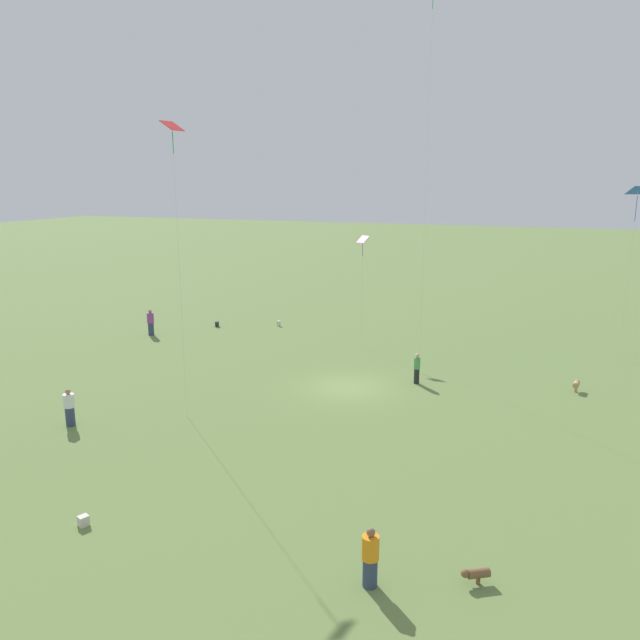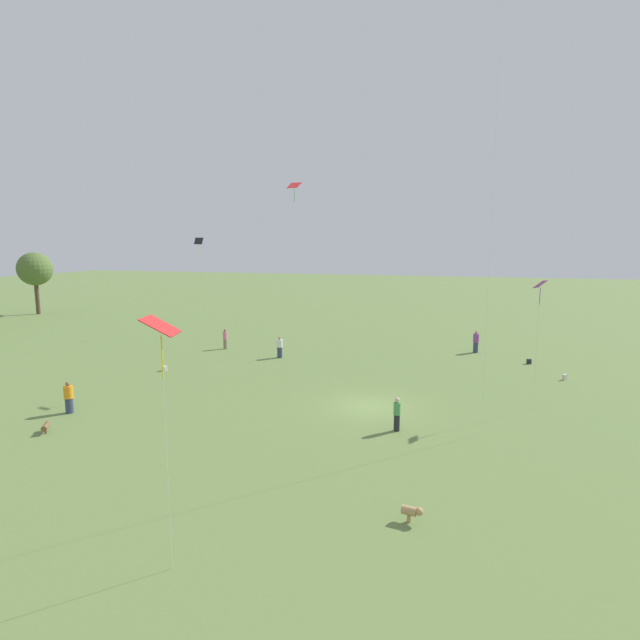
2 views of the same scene
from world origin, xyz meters
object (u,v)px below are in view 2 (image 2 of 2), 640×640
kite_5 (199,245)px  picnic_bag_1 (565,377)px  person_0 (397,414)px  dog_1 (46,426)px  person_3 (225,339)px  picnic_bag_0 (529,361)px  person_4 (280,347)px  kite_3 (540,290)px  kite_2 (294,196)px  person_5 (69,398)px  kite_0 (161,333)px  person_2 (476,342)px  dog_0 (412,511)px  picnic_bag_2 (165,368)px

kite_5 → picnic_bag_1: (-10.20, -33.22, -8.84)m
person_0 → dog_1: (-5.02, 16.40, -0.53)m
person_3 → picnic_bag_0: bearing=-94.0°
person_4 → dog_1: 19.14m
kite_3 → kite_2: bearing=-29.0°
kite_2 → person_0: bearing=7.2°
person_0 → person_5: person_5 is taller
kite_0 → kite_3: size_ratio=1.00×
person_0 → person_4: 17.48m
person_0 → person_3: size_ratio=0.97×
person_5 → picnic_bag_0: person_5 is taller
kite_0 → dog_1: 15.25m
kite_2 → picnic_bag_0: size_ratio=35.24×
person_2 → dog_0: 28.04m
person_3 → kite_3: kite_3 is taller
picnic_bag_1 → dog_0: bearing=158.5°
person_5 → person_0: bearing=-82.1°
person_2 → kite_5: size_ratio=0.19×
picnic_bag_0 → person_3: bearing=93.3°
person_0 → kite_3: 10.34m
dog_0 → person_3: bearing=-132.5°
kite_3 → kite_0: bearing=42.3°
person_5 → kite_5: kite_5 is taller
person_0 → kite_0: 14.50m
kite_2 → picnic_bag_2: (-2.04, 9.34, -12.16)m
person_3 → picnic_bag_2: person_3 is taller
kite_3 → picnic_bag_1: (7.34, -2.89, -6.49)m
kite_5 → picnic_bag_1: kite_5 is taller
person_2 → picnic_bag_1: size_ratio=4.72×
person_2 → picnic_bag_2: 25.26m
person_2 → picnic_bag_2: (-12.75, 21.79, -0.73)m
person_4 → person_0: bearing=87.5°
person_3 → picnic_bag_0: person_3 is taller
kite_3 → picnic_bag_1: kite_3 is taller
person_5 → picnic_bag_0: (19.08, -25.40, -0.66)m
person_3 → picnic_bag_1: size_ratio=4.48×
picnic_bag_0 → picnic_bag_2: size_ratio=0.95×
person_5 → kite_5: bearing=13.8°
person_3 → kite_0: 30.85m
kite_3 → picnic_bag_0: 13.34m
person_0 → person_4: (13.40, 11.23, -0.01)m
person_3 → kite_5: 12.78m
kite_0 → picnic_bag_2: (19.46, 13.05, -6.62)m
person_2 → picnic_bag_0: person_2 is taller
person_0 → person_4: person_4 is taller
picnic_bag_1 → person_3: bearing=84.0°
kite_0 → picnic_bag_2: bearing=63.7°
person_0 → person_2: bearing=112.7°
person_0 → kite_3: kite_3 is taller
person_4 → picnic_bag_1: person_4 is taller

